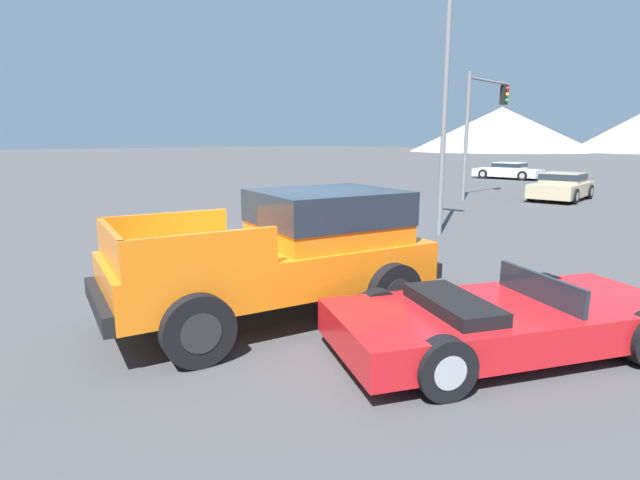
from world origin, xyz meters
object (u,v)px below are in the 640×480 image
(parked_car_tan, at_px, (562,186))
(parked_car_white, at_px, (508,170))
(red_convertible_car, at_px, (504,320))
(traffic_light_crosswalk, at_px, (485,113))
(street_lamp_post, at_px, (447,58))
(orange_pickup_truck, at_px, (294,246))

(parked_car_tan, bearing_deg, parked_car_white, -59.57)
(parked_car_tan, bearing_deg, red_convertible_car, 102.98)
(parked_car_white, bearing_deg, traffic_light_crosswalk, -164.45)
(red_convertible_car, xyz_separation_m, parked_car_tan, (-5.37, 17.66, 0.21))
(red_convertible_car, distance_m, street_lamp_post, 9.19)
(traffic_light_crosswalk, relative_size, street_lamp_post, 0.69)
(parked_car_tan, distance_m, traffic_light_crosswalk, 4.77)
(street_lamp_post, bearing_deg, traffic_light_crosswalk, 110.71)
(red_convertible_car, xyz_separation_m, traffic_light_crosswalk, (-8.41, 15.93, 3.46))
(orange_pickup_truck, bearing_deg, parked_car_tan, 113.09)
(red_convertible_car, distance_m, parked_car_white, 30.69)
(orange_pickup_truck, xyz_separation_m, parked_car_white, (-9.57, 28.96, -0.49))
(orange_pickup_truck, distance_m, parked_car_white, 30.50)
(red_convertible_car, xyz_separation_m, parked_car_white, (-12.47, 28.04, 0.17))
(red_convertible_car, height_order, parked_car_tan, parked_car_tan)
(parked_car_tan, bearing_deg, traffic_light_crosswalk, 25.73)
(parked_car_tan, relative_size, parked_car_white, 0.93)
(orange_pickup_truck, height_order, red_convertible_car, orange_pickup_truck)
(parked_car_tan, xyz_separation_m, traffic_light_crosswalk, (-3.04, -1.73, 3.24))
(parked_car_white, xyz_separation_m, traffic_light_crosswalk, (4.06, -12.11, 3.28))
(traffic_light_crosswalk, bearing_deg, red_convertible_car, -152.16)
(traffic_light_crosswalk, bearing_deg, orange_pickup_truck, -161.89)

